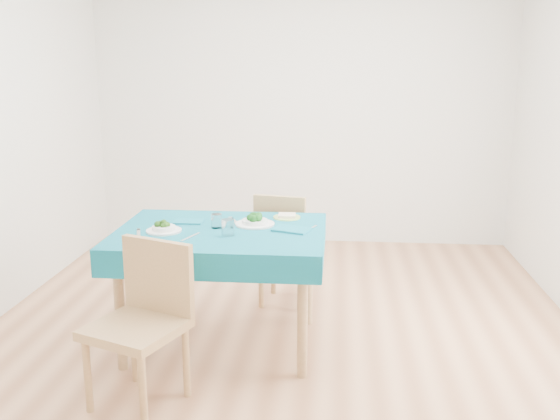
# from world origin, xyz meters

# --- Properties ---
(room_shell) EXTENTS (4.02, 4.52, 2.73)m
(room_shell) POSITION_xyz_m (0.00, 0.00, 1.35)
(room_shell) COLOR #97613F
(room_shell) RESTS_ON ground
(table) EXTENTS (1.26, 0.96, 0.76)m
(table) POSITION_xyz_m (-0.35, -0.17, 0.38)
(table) COLOR #095265
(table) RESTS_ON ground
(chair_near) EXTENTS (0.58, 0.61, 1.09)m
(chair_near) POSITION_xyz_m (-0.66, -0.91, 0.55)
(chair_near) COLOR #967246
(chair_near) RESTS_ON ground
(chair_far) EXTENTS (0.45, 0.48, 0.93)m
(chair_far) POSITION_xyz_m (-0.01, 0.58, 0.47)
(chair_far) COLOR #967246
(chair_far) RESTS_ON ground
(bowl_near) EXTENTS (0.21, 0.21, 0.07)m
(bowl_near) POSITION_xyz_m (-0.68, -0.24, 0.79)
(bowl_near) COLOR white
(bowl_near) RESTS_ON table
(bowl_far) EXTENTS (0.25, 0.25, 0.08)m
(bowl_far) POSITION_xyz_m (-0.16, -0.03, 0.80)
(bowl_far) COLOR white
(bowl_far) RESTS_ON table
(fork_near) EXTENTS (0.07, 0.16, 0.00)m
(fork_near) POSITION_xyz_m (-0.83, -0.28, 0.76)
(fork_near) COLOR silver
(fork_near) RESTS_ON table
(knife_near) EXTENTS (0.08, 0.19, 0.00)m
(knife_near) POSITION_xyz_m (-0.50, -0.35, 0.76)
(knife_near) COLOR silver
(knife_near) RESTS_ON table
(fork_far) EXTENTS (0.10, 0.19, 0.00)m
(fork_far) POSITION_xyz_m (-0.30, 0.03, 0.76)
(fork_far) COLOR silver
(fork_far) RESTS_ON table
(knife_far) EXTENTS (0.09, 0.19, 0.00)m
(knife_far) POSITION_xyz_m (0.19, -0.11, 0.76)
(knife_far) COLOR silver
(knife_far) RESTS_ON table
(napkin_near) EXTENTS (0.19, 0.13, 0.01)m
(napkin_near) POSITION_xyz_m (-0.59, -0.01, 0.76)
(napkin_near) COLOR #0D5C6F
(napkin_near) RESTS_ON table
(napkin_far) EXTENTS (0.25, 0.21, 0.01)m
(napkin_far) POSITION_xyz_m (0.09, -0.15, 0.76)
(napkin_far) COLOR #0D5C6F
(napkin_far) RESTS_ON table
(tumbler_center) EXTENTS (0.07, 0.07, 0.09)m
(tumbler_center) POSITION_xyz_m (-0.38, -0.12, 0.80)
(tumbler_center) COLOR white
(tumbler_center) RESTS_ON table
(tumbler_side) EXTENTS (0.08, 0.08, 0.10)m
(tumbler_side) POSITION_xyz_m (-0.28, -0.29, 0.81)
(tumbler_side) COLOR white
(tumbler_side) RESTS_ON table
(side_plate) EXTENTS (0.18, 0.18, 0.01)m
(side_plate) POSITION_xyz_m (0.03, 0.16, 0.76)
(side_plate) COLOR #B7DC6B
(side_plate) RESTS_ON table
(bread_slice) EXTENTS (0.11, 0.11, 0.02)m
(bread_slice) POSITION_xyz_m (0.03, 0.16, 0.78)
(bread_slice) COLOR beige
(bread_slice) RESTS_ON side_plate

